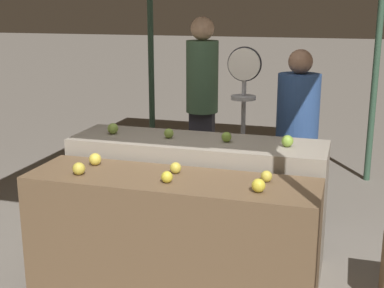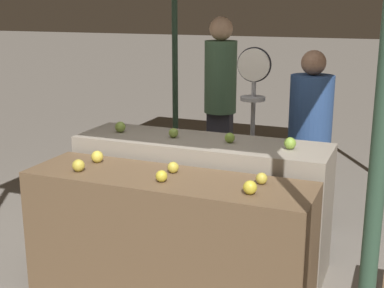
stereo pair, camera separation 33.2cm
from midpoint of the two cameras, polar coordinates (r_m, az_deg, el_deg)
display_counter_front at (r=3.54m, az=0.10°, el=-10.17°), size 1.87×0.55×0.85m
display_counter_back at (r=4.04m, az=3.32°, el=-6.19°), size 1.87×0.55×0.96m
apple_front_0 at (r=3.53m, az=-9.41°, el=-2.31°), size 0.08×0.08×0.08m
apple_front_1 at (r=3.29m, az=-0.39°, el=-3.49°), size 0.07×0.07×0.07m
apple_front_2 at (r=3.11m, az=9.27°, el=-4.65°), size 0.08×0.08×0.08m
apple_front_3 at (r=3.72m, az=-7.58°, el=-1.38°), size 0.08×0.08×0.08m
apple_front_4 at (r=3.46m, az=0.78°, el=-2.55°), size 0.07×0.07×0.07m
apple_front_5 at (r=3.30m, az=10.31°, el=-3.68°), size 0.07×0.07×0.07m
apple_back_0 at (r=4.14m, az=-5.40°, el=1.80°), size 0.08×0.08×0.08m
apple_back_1 at (r=3.95m, az=0.41°, el=1.17°), size 0.07×0.07×0.07m
apple_back_2 at (r=3.83m, az=6.53°, el=0.64°), size 0.07×0.07×0.07m
apple_back_3 at (r=3.73m, az=12.94°, el=0.04°), size 0.08×0.08×0.08m
produce_scale at (r=4.32m, az=8.72°, el=4.40°), size 0.28×0.20×1.60m
person_vendor_at_scale at (r=4.63m, az=14.48°, el=1.42°), size 0.48×0.48×1.56m
person_customer_left at (r=5.51m, az=4.78°, el=5.65°), size 0.34×0.34×1.80m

